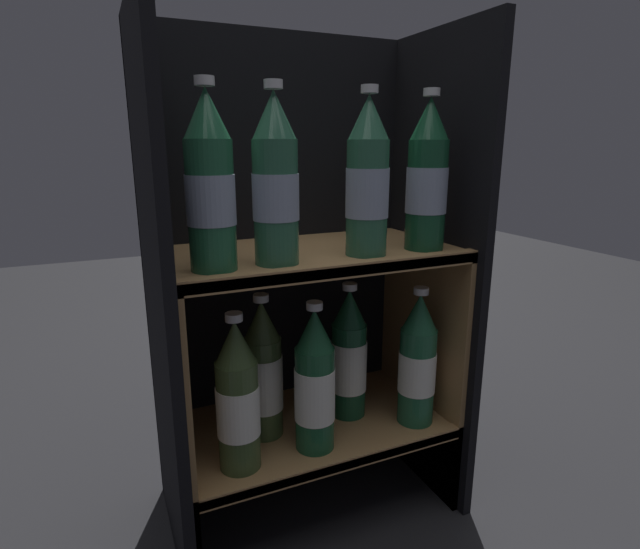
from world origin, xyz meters
TOP-DOWN VIEW (x-y plane):
  - fridge_back_wall at (0.00, 0.32)m, footprint 0.60×0.02m
  - fridge_side_left at (-0.29, 0.16)m, footprint 0.02×0.35m
  - fridge_side_right at (0.29, 0.16)m, footprint 0.02×0.35m
  - shelf_lower at (0.00, 0.15)m, footprint 0.56×0.31m
  - shelf_upper at (0.00, 0.15)m, footprint 0.56×0.31m
  - bottle_upper_front_0 at (-0.21, 0.07)m, footprint 0.08×0.08m
  - bottle_upper_front_1 at (-0.10, 0.07)m, footprint 0.08×0.08m
  - bottle_upper_front_2 at (0.08, 0.07)m, footprint 0.08×0.08m
  - bottle_upper_front_3 at (0.21, 0.07)m, footprint 0.08×0.08m
  - bottle_lower_front_0 at (-0.18, 0.07)m, footprint 0.08×0.08m
  - bottle_lower_front_1 at (-0.03, 0.07)m, footprint 0.08×0.08m
  - bottle_lower_front_2 at (0.21, 0.07)m, footprint 0.08×0.08m
  - bottle_lower_back_0 at (-0.10, 0.16)m, footprint 0.08×0.08m
  - bottle_lower_back_1 at (0.09, 0.16)m, footprint 0.08×0.08m

SIDE VIEW (x-z plane):
  - shelf_lower at x=0.00m, z-range 0.06..0.27m
  - bottle_lower_back_0 at x=-0.10m, z-range 0.19..0.48m
  - bottle_lower_back_1 at x=0.09m, z-range 0.19..0.48m
  - bottle_lower_front_1 at x=-0.03m, z-range 0.19..0.49m
  - bottle_lower_front_0 at x=-0.18m, z-range 0.19..0.49m
  - bottle_lower_front_2 at x=0.21m, z-range 0.19..0.49m
  - shelf_upper at x=0.00m, z-range 0.12..0.71m
  - fridge_back_wall at x=0.00m, z-range 0.00..1.01m
  - fridge_side_left at x=-0.29m, z-range 0.00..1.01m
  - fridge_side_right at x=0.29m, z-range 0.00..1.01m
  - bottle_upper_front_2 at x=0.08m, z-range 0.57..0.87m
  - bottle_upper_front_3 at x=0.21m, z-range 0.57..0.87m
  - bottle_upper_front_0 at x=-0.21m, z-range 0.57..0.87m
  - bottle_upper_front_1 at x=-0.10m, z-range 0.57..0.87m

